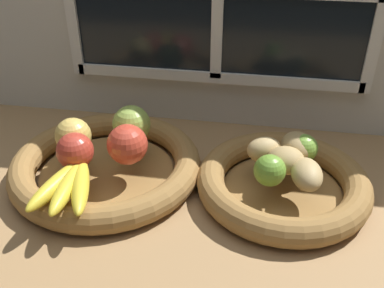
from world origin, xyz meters
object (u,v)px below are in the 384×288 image
lime_far (304,148)px  apple_golden_left (73,136)px  fruit_bowl_left (106,165)px  potato_oblong (264,149)px  potato_small (307,174)px  apple_red_right (127,144)px  fruit_bowl_right (283,183)px  apple_green_back (132,124)px  potato_large (286,160)px  lime_near (270,170)px  apple_red_front (75,151)px  banana_bunch_front (69,184)px  potato_back (297,146)px

lime_far → apple_golden_left: bearing=-174.5°
fruit_bowl_left → potato_oblong: (29.98, 3.04, 5.03)cm
potato_small → lime_far: (-0.20, 7.67, 0.38)cm
apple_red_right → potato_oblong: size_ratio=1.13×
fruit_bowl_left → apple_red_right: apple_red_right is taller
fruit_bowl_right → potato_oblong: size_ratio=4.80×
apple_red_right → potato_small: size_ratio=0.94×
fruit_bowl_right → apple_golden_left: bearing=179.9°
fruit_bowl_right → potato_small: 6.97cm
apple_green_back → potato_large: apple_green_back is taller
fruit_bowl_right → apple_golden_left: 40.31cm
lime_near → lime_far: bearing=54.2°
fruit_bowl_left → apple_green_back: bearing=55.1°
potato_large → potato_oblong: size_ratio=1.01×
apple_red_front → banana_bunch_front: 7.48cm
fruit_bowl_left → apple_red_right: size_ratio=4.92×
fruit_bowl_right → lime_far: 7.54cm
apple_green_back → apple_red_right: bearing=-79.5°
apple_golden_left → potato_large: bearing=-0.1°
apple_golden_left → banana_bunch_front: bearing=-71.7°
fruit_bowl_left → potato_large: 34.27cm
potato_back → apple_red_front: bearing=-166.4°
apple_red_front → potato_oblong: bearing=13.1°
potato_oblong → potato_back: 6.32cm
apple_golden_left → lime_far: (43.11, 4.12, -0.81)cm
apple_golden_left → potato_small: bearing=-4.7°
potato_small → apple_green_back: bearing=164.8°
lime_far → apple_green_back: bearing=177.6°
fruit_bowl_right → potato_back: potato_back is taller
lime_far → potato_large: bearing=-127.9°
banana_bunch_front → potato_back: bearing=23.6°
apple_green_back → potato_small: apple_green_back is taller
apple_golden_left → apple_red_front: (2.36, -4.88, -0.07)cm
fruit_bowl_left → lime_far: size_ratio=7.05×
potato_back → banana_bunch_front: bearing=-156.4°
apple_red_right → lime_near: 25.95cm
potato_small → lime_far: bearing=91.5°
apple_red_front → potato_large: apple_red_front is taller
potato_back → lime_near: bearing=-119.0°
potato_back → apple_green_back: bearing=178.5°
apple_red_front → potato_small: apple_red_front is taller
potato_large → lime_far: 5.33cm
apple_golden_left → potato_back: size_ratio=0.94×
apple_green_back → potato_back: bearing=-1.5°
apple_red_right → potato_small: (32.08, -1.75, -1.51)cm
potato_oblong → lime_near: 7.34cm
apple_red_right → lime_far: 32.45cm
apple_golden_left → apple_red_front: apple_golden_left is taller
potato_back → lime_far: (1.10, -0.57, 0.09)cm
lime_near → lime_far: lime_near is taller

